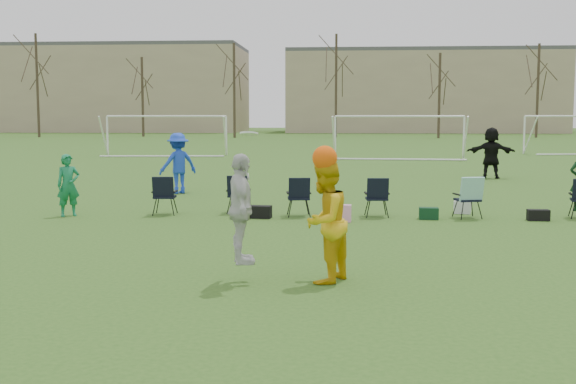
# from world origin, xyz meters

# --- Properties ---
(ground) EXTENTS (260.00, 260.00, 0.00)m
(ground) POSITION_xyz_m (0.00, 0.00, 0.00)
(ground) COLOR #2F571B
(ground) RESTS_ON ground
(fielder_green_near) EXTENTS (0.67, 0.61, 1.53)m
(fielder_green_near) POSITION_xyz_m (-5.92, 7.40, 0.77)
(fielder_green_near) COLOR #15794A
(fielder_green_near) RESTS_ON ground
(fielder_blue) EXTENTS (1.42, 1.31, 1.91)m
(fielder_blue) POSITION_xyz_m (-4.40, 12.71, 0.96)
(fielder_blue) COLOR blue
(fielder_blue) RESTS_ON ground
(fielder_black) EXTENTS (1.91, 0.77, 2.00)m
(fielder_black) POSITION_xyz_m (6.60, 18.98, 1.00)
(fielder_black) COLOR black
(fielder_black) RESTS_ON ground
(center_contest) EXTENTS (2.02, 1.22, 2.25)m
(center_contest) POSITION_xyz_m (0.12, 0.76, 1.01)
(center_contest) COLOR silver
(center_contest) RESTS_ON ground
(sideline_setup) EXTENTS (10.89, 2.19, 1.67)m
(sideline_setup) POSITION_xyz_m (1.81, 7.96, 0.50)
(sideline_setup) COLOR black
(sideline_setup) RESTS_ON ground
(goal_left) EXTENTS (7.39, 0.76, 2.46)m
(goal_left) POSITION_xyz_m (-10.00, 34.00, 1.92)
(goal_left) COLOR white
(goal_left) RESTS_ON ground
(goal_mid) EXTENTS (7.40, 0.63, 2.46)m
(goal_mid) POSITION_xyz_m (4.00, 32.00, 1.92)
(goal_mid) COLOR white
(goal_mid) RESTS_ON ground
(tree_line) EXTENTS (110.28, 3.28, 11.40)m
(tree_line) POSITION_xyz_m (0.24, 69.85, 5.09)
(tree_line) COLOR #382B21
(tree_line) RESTS_ON ground
(building_row) EXTENTS (126.00, 16.00, 13.00)m
(building_row) POSITION_xyz_m (6.73, 96.00, 5.99)
(building_row) COLOR tan
(building_row) RESTS_ON ground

